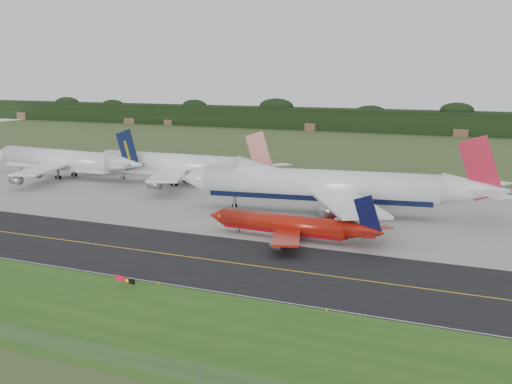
% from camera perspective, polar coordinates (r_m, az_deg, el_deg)
% --- Properties ---
extents(ground, '(600.00, 600.00, 0.00)m').
position_cam_1_polar(ground, '(131.34, -4.92, -4.74)').
color(ground, '#385326').
rests_on(ground, ground).
extents(grass_verge, '(400.00, 30.00, 0.01)m').
position_cam_1_polar(grass_verge, '(104.40, -15.15, -8.83)').
color(grass_verge, '#265719').
rests_on(grass_verge, ground).
extents(taxiway, '(400.00, 32.00, 0.02)m').
position_cam_1_polar(taxiway, '(128.06, -5.86, -5.12)').
color(taxiway, black).
rests_on(taxiway, ground).
extents(apron, '(400.00, 78.00, 0.01)m').
position_cam_1_polar(apron, '(175.75, 3.82, -1.07)').
color(apron, gray).
rests_on(apron, ground).
extents(taxiway_centreline, '(400.00, 0.40, 0.00)m').
position_cam_1_polar(taxiway_centreline, '(128.06, -5.86, -5.11)').
color(taxiway_centreline, gold).
rests_on(taxiway_centreline, taxiway).
extents(taxiway_edge_line, '(400.00, 0.25, 0.00)m').
position_cam_1_polar(taxiway_edge_line, '(115.79, -10.01, -6.80)').
color(taxiway_edge_line, silver).
rests_on(taxiway_edge_line, taxiway).
extents(horizon_treeline, '(700.00, 25.00, 12.00)m').
position_cam_1_polar(horizon_treeline, '(388.74, 16.80, 5.18)').
color(horizon_treeline, black).
rests_on(horizon_treeline, ground).
extents(jet_ba_747, '(76.29, 62.56, 19.21)m').
position_cam_1_polar(jet_ba_747, '(164.78, 6.01, 0.49)').
color(jet_ba_747, silver).
rests_on(jet_ba_747, ground).
extents(jet_red_737, '(37.72, 30.76, 10.19)m').
position_cam_1_polar(jet_red_737, '(139.65, 2.95, -2.67)').
color(jet_red_737, '#97160B').
rests_on(jet_red_737, ground).
extents(jet_navy_gold, '(62.97, 54.66, 16.24)m').
position_cam_1_polar(jet_navy_gold, '(228.65, -15.01, 2.44)').
color(jet_navy_gold, silver).
rests_on(jet_navy_gold, ground).
extents(jet_star_tail, '(62.85, 52.81, 16.63)m').
position_cam_1_polar(jet_star_tail, '(208.70, -6.13, 2.12)').
color(jet_star_tail, silver).
rests_on(jet_star_tail, ground).
extents(taxiway_sign, '(4.20, 1.02, 1.42)m').
position_cam_1_polar(taxiway_sign, '(111.54, -10.44, -6.93)').
color(taxiway_sign, slate).
rests_on(taxiway_sign, ground).
extents(edge_marker_center, '(0.16, 0.16, 0.50)m').
position_cam_1_polar(edge_marker_center, '(111.56, -7.82, -7.26)').
color(edge_marker_center, yellow).
rests_on(edge_marker_center, ground).
extents(edge_marker_right, '(0.16, 0.16, 0.50)m').
position_cam_1_polar(edge_marker_right, '(99.17, 5.67, -9.38)').
color(edge_marker_right, yellow).
rests_on(edge_marker_right, ground).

